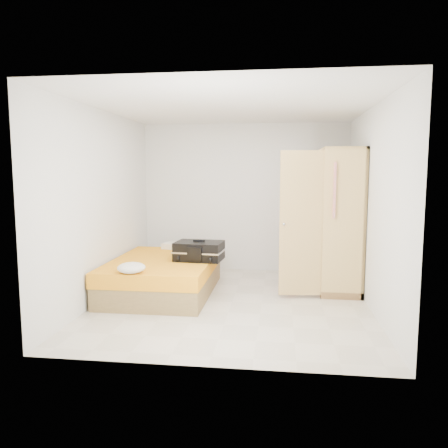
# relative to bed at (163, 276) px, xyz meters

# --- Properties ---
(room) EXTENTS (4.00, 4.02, 2.60)m
(room) POSITION_rel_bed_xyz_m (1.05, -0.34, 1.05)
(room) COLOR beige
(room) RESTS_ON ground
(bed) EXTENTS (1.42, 2.02, 0.50)m
(bed) POSITION_rel_bed_xyz_m (0.00, 0.00, 0.00)
(bed) COLOR olive
(bed) RESTS_ON ground
(wardrobe) EXTENTS (1.17, 1.25, 2.10)m
(wardrobe) POSITION_rel_bed_xyz_m (2.50, 0.52, 0.75)
(wardrobe) COLOR #E9C672
(wardrobe) RESTS_ON ground
(person) EXTENTS (0.48, 0.65, 1.63)m
(person) POSITION_rel_bed_xyz_m (1.92, 0.76, 0.56)
(person) COLOR red
(person) RESTS_ON ground
(suitcase) EXTENTS (0.72, 0.56, 0.29)m
(suitcase) POSITION_rel_bed_xyz_m (0.53, 0.02, 0.38)
(suitcase) COLOR black
(suitcase) RESTS_ON bed
(round_cushion) EXTENTS (0.35, 0.35, 0.13)m
(round_cushion) POSITION_rel_bed_xyz_m (-0.16, -0.90, 0.32)
(round_cushion) COLOR white
(round_cushion) RESTS_ON bed
(pillow) EXTENTS (0.56, 0.38, 0.09)m
(pillow) POSITION_rel_bed_xyz_m (0.03, 0.85, 0.30)
(pillow) COLOR white
(pillow) RESTS_ON bed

